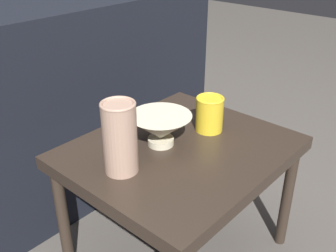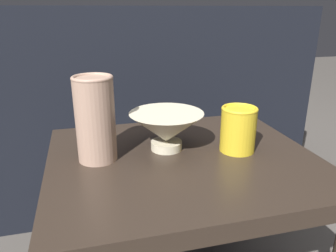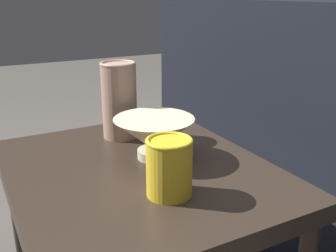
{
  "view_description": "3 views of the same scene",
  "coord_description": "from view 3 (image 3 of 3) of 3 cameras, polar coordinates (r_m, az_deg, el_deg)",
  "views": [
    {
      "loc": [
        -0.77,
        -0.64,
        1.02
      ],
      "look_at": [
        -0.01,
        0.04,
        0.49
      ],
      "focal_mm": 42.0,
      "sensor_mm": 36.0,
      "label": 1
    },
    {
      "loc": [
        -0.22,
        -0.68,
        0.76
      ],
      "look_at": [
        -0.03,
        0.04,
        0.49
      ],
      "focal_mm": 35.0,
      "sensor_mm": 36.0,
      "label": 2
    },
    {
      "loc": [
        0.72,
        -0.32,
        0.79
      ],
      "look_at": [
        -0.01,
        0.08,
        0.5
      ],
      "focal_mm": 42.0,
      "sensor_mm": 36.0,
      "label": 3
    }
  ],
  "objects": [
    {
      "name": "table",
      "position": [
        0.89,
        -4.19,
        -8.64
      ],
      "size": [
        0.63,
        0.54,
        0.42
      ],
      "color": "#2D231C",
      "rests_on": "ground_plane"
    },
    {
      "name": "bowl",
      "position": [
        0.89,
        -2.02,
        -1.32
      ],
      "size": [
        0.18,
        0.18,
        0.1
      ],
      "color": "beige",
      "rests_on": "table"
    },
    {
      "name": "couch_backdrop",
      "position": [
        1.27,
        23.24,
        -1.34
      ],
      "size": [
        1.29,
        0.5,
        0.77
      ],
      "color": "black",
      "rests_on": "ground_plane"
    },
    {
      "name": "vase_colorful_right",
      "position": [
        0.73,
        0.17,
        -5.85
      ],
      "size": [
        0.09,
        0.09,
        0.11
      ],
      "color": "gold",
      "rests_on": "table"
    },
    {
      "name": "vase_textured_left",
      "position": [
        1.02,
        -7.08,
        3.85
      ],
      "size": [
        0.09,
        0.09,
        0.2
      ],
      "color": "tan",
      "rests_on": "table"
    }
  ]
}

